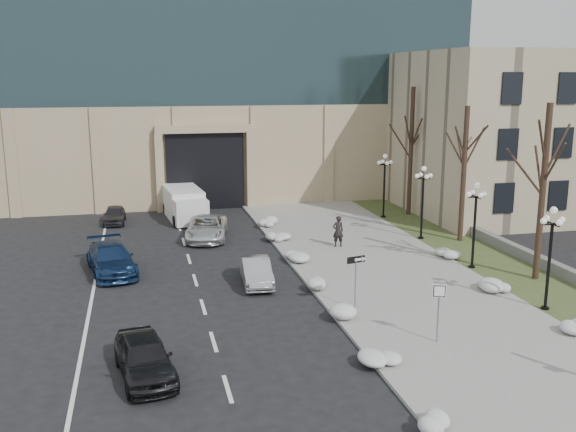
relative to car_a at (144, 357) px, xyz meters
name	(u,v)px	position (x,y,z in m)	size (l,w,h in m)	color
ground	(433,396)	(9.17, -3.54, -0.74)	(160.00, 160.00, 0.00)	black
sidewalk	(378,266)	(12.67, 10.46, -0.68)	(9.00, 40.00, 0.12)	#969590
curb	(299,272)	(8.17, 10.46, -0.67)	(0.30, 40.00, 0.14)	#969590
grass_strip	(486,259)	(19.17, 10.46, -0.69)	(4.00, 40.00, 0.10)	#344522
stone_wall	(499,243)	(21.17, 12.46, -0.39)	(0.50, 30.00, 0.70)	slate
classical_building	(535,130)	(31.17, 24.44, 5.26)	(22.00, 18.12, 12.00)	tan
car_a	(144,357)	(0.00, 0.00, 0.00)	(1.75, 4.34, 1.48)	black
car_b	(256,272)	(5.62, 9.14, -0.08)	(1.39, 3.99, 1.32)	#A4A6AB
car_c	(111,259)	(-1.53, 12.74, 0.03)	(2.16, 5.32, 1.54)	navy
car_d	(207,228)	(4.19, 18.85, 0.00)	(2.44, 5.29, 1.47)	silver
car_e	(114,215)	(-1.72, 24.88, -0.12)	(1.46, 3.63, 1.24)	#303035
pedestrian	(338,231)	(11.69, 14.75, 0.33)	(0.70, 0.46, 1.90)	black
box_truck	(184,204)	(3.26, 25.44, 0.31)	(3.03, 7.04, 2.17)	silver
one_way_sign	(359,266)	(9.40, 4.53, 1.33)	(0.94, 0.31, 2.51)	slate
keep_sign	(439,301)	(11.13, 0.21, 1.07)	(0.52, 0.20, 2.46)	slate
snow_clump_a	(437,422)	(8.33, -5.56, -0.44)	(1.10, 1.60, 0.36)	silver
snow_clump_b	(378,356)	(8.28, -0.88, -0.44)	(1.10, 1.60, 0.36)	silver
snow_clump_c	(341,311)	(8.40, 3.85, -0.44)	(1.10, 1.60, 0.36)	silver
snow_clump_d	(320,284)	(8.50, 7.62, -0.44)	(1.10, 1.60, 0.36)	silver
snow_clump_e	(293,257)	(8.35, 12.53, -0.44)	(1.10, 1.60, 0.36)	silver
snow_clump_f	(277,237)	(8.44, 17.08, -0.44)	(1.10, 1.60, 0.36)	silver
snow_clump_g	(267,223)	(8.60, 21.10, -0.44)	(1.10, 1.60, 0.36)	silver
snow_clump_i	(496,289)	(16.50, 4.93, -0.44)	(1.10, 1.60, 0.36)	silver
snow_clump_j	(443,255)	(16.75, 10.91, -0.44)	(1.10, 1.60, 0.36)	silver
lamppost_a	(551,245)	(17.47, 2.46, 2.33)	(1.18, 1.18, 4.76)	black
lamppost_b	(475,214)	(17.47, 8.96, 2.33)	(1.18, 1.18, 4.76)	black
lamppost_c	(423,193)	(17.47, 15.46, 2.33)	(1.18, 1.18, 4.76)	black
lamppost_d	(384,177)	(17.47, 21.96, 2.33)	(1.18, 1.18, 4.76)	black
tree_near	(545,168)	(19.67, 6.46, 5.09)	(3.20, 3.20, 9.00)	black
tree_mid	(465,155)	(19.67, 14.46, 4.76)	(3.20, 3.20, 8.50)	black
tree_far	(412,133)	(19.67, 22.46, 5.41)	(3.20, 3.20, 9.50)	black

